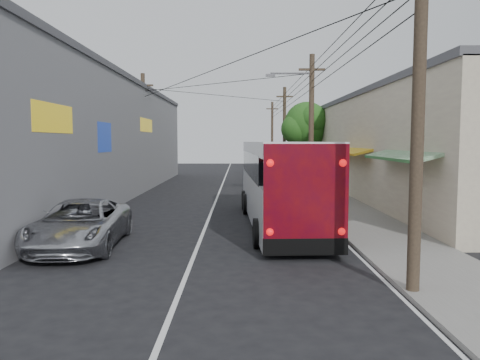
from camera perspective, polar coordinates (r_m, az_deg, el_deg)
The scene contains 13 objects.
ground at distance 12.66m, azimuth -6.34°, elevation -10.91°, with size 120.00×120.00×0.00m, color black.
sidewalk at distance 32.70m, azimuth 8.98°, elevation -1.20°, with size 3.00×80.00×0.12m, color slate.
building_right at distance 35.45m, azimuth 15.74°, elevation 4.15°, with size 7.09×40.00×6.25m.
building_left at distance 31.69m, azimuth -18.26°, elevation 4.94°, with size 7.20×36.00×7.25m.
utility_poles at distance 32.50m, azimuth 3.07°, elevation 6.00°, with size 11.80×45.28×8.00m.
street_tree at distance 38.55m, azimuth 8.21°, elevation 6.57°, with size 4.40×4.00×6.60m.
coach_bus at distance 19.06m, azimuth 4.86°, elevation -0.25°, with size 3.07×11.85×3.39m.
jeepney at distance 15.90m, azimuth -18.89°, elevation -5.11°, with size 2.51×5.45×1.52m, color #B7B8BE.
parked_suv at distance 26.17m, azimuth 7.05°, elevation -1.19°, with size 2.02×4.97×1.44m, color #A4A3AB.
parked_car_mid at distance 35.97m, azimuth 3.82°, elevation 0.48°, with size 1.75×4.36×1.48m, color #2A2A2F.
parked_car_far at distance 40.87m, azimuth 3.36°, elevation 1.10°, with size 1.73×4.97×1.64m, color black.
pedestrian_near at distance 23.36m, azimuth 9.90°, elevation -1.10°, with size 0.69×0.45×1.88m, color #CC6CA1.
pedestrian_far at distance 23.93m, azimuth 10.16°, elevation -1.31°, with size 0.78×0.60×1.60m, color #7D91B6.
Camera 1 is at (1.36, -12.12, 3.41)m, focal length 35.00 mm.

